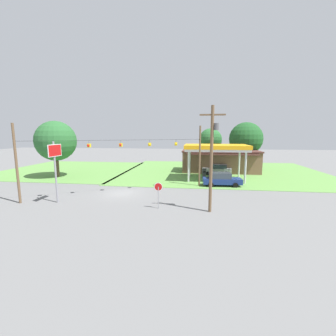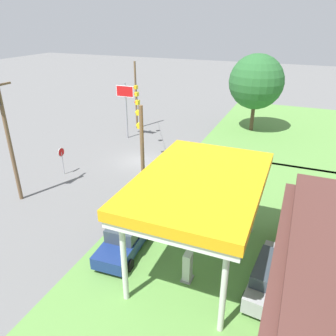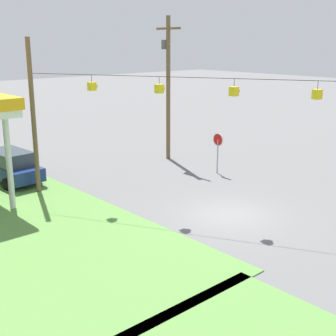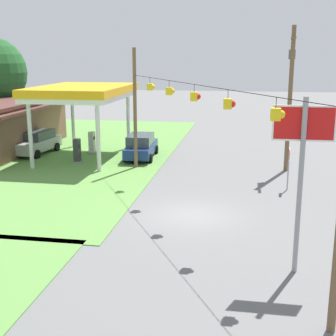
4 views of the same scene
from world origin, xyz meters
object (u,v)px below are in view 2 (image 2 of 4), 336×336
(fuel_pump_far, at_px, (187,268))
(stop_sign_overhead, at_px, (125,99))
(tree_west_verge, at_px, (256,82))
(fuel_pump_near, at_px, (205,233))
(gas_station_canopy, at_px, (200,186))
(stop_sign_roadside, at_px, (62,155))
(car_at_pumps_front, at_px, (127,235))
(car_at_pumps_rear, at_px, (273,276))
(utility_pole_main, at_px, (7,134))

(fuel_pump_far, xyz_separation_m, stop_sign_overhead, (-18.56, -13.84, 3.65))
(tree_west_verge, bearing_deg, stop_sign_overhead, -56.95)
(fuel_pump_near, bearing_deg, fuel_pump_far, 0.00)
(tree_west_verge, bearing_deg, fuel_pump_far, 2.42)
(fuel_pump_far, bearing_deg, fuel_pump_near, 180.00)
(gas_station_canopy, relative_size, stop_sign_roadside, 3.74)
(car_at_pumps_front, bearing_deg, stop_sign_roadside, -127.42)
(fuel_pump_far, relative_size, car_at_pumps_front, 0.33)
(gas_station_canopy, bearing_deg, car_at_pumps_rear, 80.34)
(fuel_pump_far, height_order, tree_west_verge, tree_west_verge)
(gas_station_canopy, bearing_deg, stop_sign_roadside, -113.78)
(fuel_pump_near, bearing_deg, stop_sign_overhead, -137.81)
(car_at_pumps_front, bearing_deg, fuel_pump_far, 71.56)
(stop_sign_overhead, xyz_separation_m, tree_west_verge, (-8.27, 12.71, 1.40))
(tree_west_verge, bearing_deg, gas_station_canopy, 2.58)
(stop_sign_roadside, height_order, stop_sign_overhead, stop_sign_overhead)
(stop_sign_roadside, height_order, utility_pole_main, utility_pole_main)
(car_at_pumps_front, relative_size, utility_pole_main, 0.56)
(fuel_pump_far, bearing_deg, car_at_pumps_front, -104.98)
(stop_sign_overhead, bearing_deg, utility_pole_main, -3.02)
(fuel_pump_near, xyz_separation_m, stop_sign_roadside, (-4.70, -14.40, 0.99))
(fuel_pump_near, bearing_deg, gas_station_canopy, 0.05)
(gas_station_canopy, height_order, car_at_pumps_rear, gas_station_canopy)
(utility_pole_main, bearing_deg, car_at_pumps_rear, 83.24)
(car_at_pumps_front, distance_m, tree_west_verge, 26.35)
(tree_west_verge, bearing_deg, car_at_pumps_front, -6.82)
(stop_sign_roadside, bearing_deg, car_at_pumps_rear, -110.79)
(stop_sign_overhead, bearing_deg, fuel_pump_near, 42.19)
(fuel_pump_near, height_order, utility_pole_main, utility_pole_main)
(car_at_pumps_rear, bearing_deg, stop_sign_overhead, 51.19)
(utility_pole_main, bearing_deg, gas_station_canopy, 84.07)
(stop_sign_roadside, relative_size, tree_west_verge, 0.28)
(car_at_pumps_front, relative_size, stop_sign_overhead, 0.84)
(stop_sign_roadside, bearing_deg, tree_west_verge, -35.14)
(car_at_pumps_rear, relative_size, stop_sign_overhead, 0.80)
(fuel_pump_far, relative_size, car_at_pumps_rear, 0.34)
(utility_pole_main, bearing_deg, car_at_pumps_front, 78.96)
(fuel_pump_far, distance_m, car_at_pumps_rear, 4.30)
(fuel_pump_far, height_order, stop_sign_overhead, stop_sign_overhead)
(fuel_pump_near, relative_size, fuel_pump_far, 1.00)
(car_at_pumps_front, xyz_separation_m, car_at_pumps_rear, (0.20, 8.40, 0.00))
(stop_sign_roadside, bearing_deg, gas_station_canopy, -113.78)
(fuel_pump_near, relative_size, stop_sign_roadside, 0.69)
(fuel_pump_near, height_order, tree_west_verge, tree_west_verge)
(gas_station_canopy, distance_m, tree_west_verge, 25.23)
(tree_west_verge, bearing_deg, utility_pole_main, -29.74)
(stop_sign_overhead, distance_m, utility_pole_main, 15.44)
(stop_sign_overhead, height_order, tree_west_verge, tree_west_verge)
(fuel_pump_near, bearing_deg, car_at_pumps_front, -62.84)
(fuel_pump_far, xyz_separation_m, tree_west_verge, (-26.83, -1.13, 5.04))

